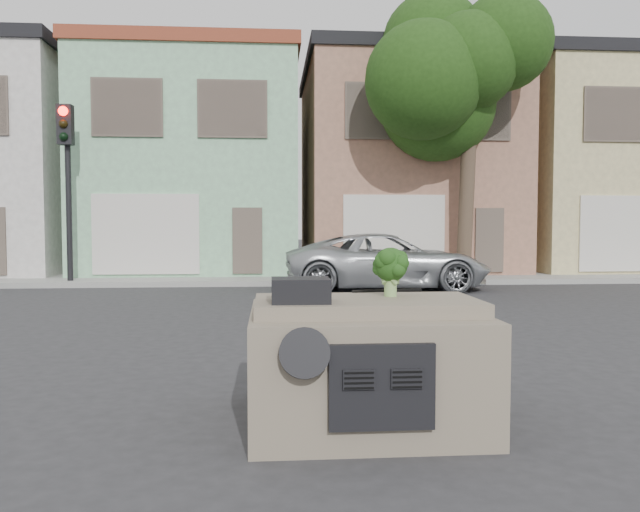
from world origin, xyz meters
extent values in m
plane|color=#303033|center=(0.00, 0.00, 0.00)|extent=(120.00, 120.00, 0.00)
cube|color=gray|center=(0.00, 10.50, 0.07)|extent=(40.00, 3.00, 0.15)
cube|color=#8EC89B|center=(-3.50, 14.50, 3.77)|extent=(7.20, 8.20, 7.55)
cube|color=#9E6D57|center=(4.00, 14.50, 3.77)|extent=(7.20, 8.20, 7.55)
cube|color=#CCBD84|center=(11.50, 14.50, 3.77)|extent=(7.20, 8.20, 7.55)
imported|color=#B2B6BA|center=(2.26, 7.92, 0.00)|extent=(5.41, 2.50, 1.50)
cube|color=black|center=(-6.50, 9.50, 2.55)|extent=(0.40, 0.40, 5.10)
cube|color=#1F4012|center=(5.00, 9.80, 4.25)|extent=(4.40, 4.00, 8.50)
cube|color=#786C5A|center=(0.00, -3.00, 0.56)|extent=(2.00, 1.80, 1.12)
cube|color=black|center=(-0.58, -3.35, 1.22)|extent=(0.48, 0.38, 0.20)
cube|color=black|center=(0.28, -2.62, 1.13)|extent=(0.69, 0.15, 0.02)
cube|color=#1A3A11|center=(0.24, -3.00, 1.34)|extent=(0.49, 0.49, 0.45)
camera|label=1|loc=(-0.82, -8.47, 1.77)|focal=35.00mm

